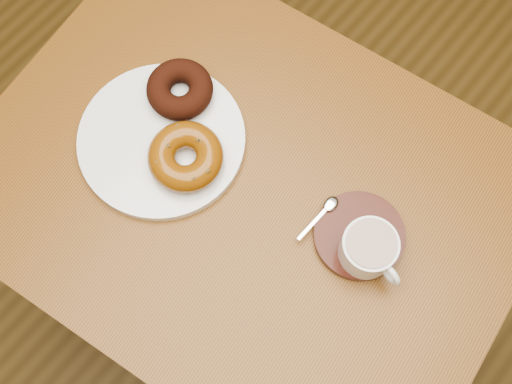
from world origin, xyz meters
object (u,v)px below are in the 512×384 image
Objects in this scene: coffee_cup at (369,249)px; saucer at (359,236)px; donut_plate at (162,140)px; cafe_table at (247,213)px.

saucer is at bearing 157.62° from coffee_cup.
donut_plate is at bearing -157.35° from coffee_cup.
coffee_cup is (0.20, 0.03, 0.17)m from cafe_table.
donut_plate is 0.34m from saucer.
coffee_cup reaches higher than saucer.
saucer is 1.28× the size of coffee_cup.
donut_plate reaches higher than cafe_table.
cafe_table is at bearing -164.62° from saucer.
cafe_table is 6.71× the size of saucer.
donut_plate is 2.48× the size of coffee_cup.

